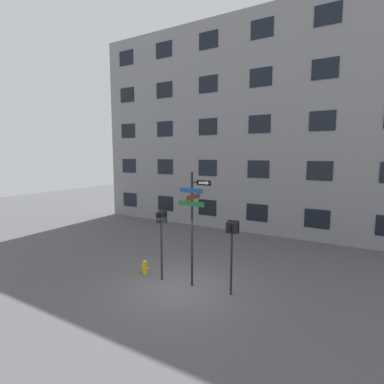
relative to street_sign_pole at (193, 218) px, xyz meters
name	(u,v)px	position (x,y,z in m)	size (l,w,h in m)	color
ground_plane	(180,287)	(-0.36, -0.35, -2.57)	(60.00, 60.00, 0.00)	#515154
building_facade	(261,125)	(-0.36, 8.63, 4.07)	(24.00, 0.64, 13.28)	gray
street_sign_pole	(193,218)	(0.00, 0.00, 0.00)	(1.30, 0.97, 4.26)	black
pedestrian_signal_left	(161,227)	(-1.34, -0.14, -0.44)	(0.35, 0.40, 2.73)	black
pedestrian_signal_right	(232,237)	(1.48, 0.08, -0.49)	(0.42, 0.40, 2.63)	black
fire_hydrant	(145,267)	(-2.26, -0.05, -2.28)	(0.38, 0.22, 0.61)	gold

